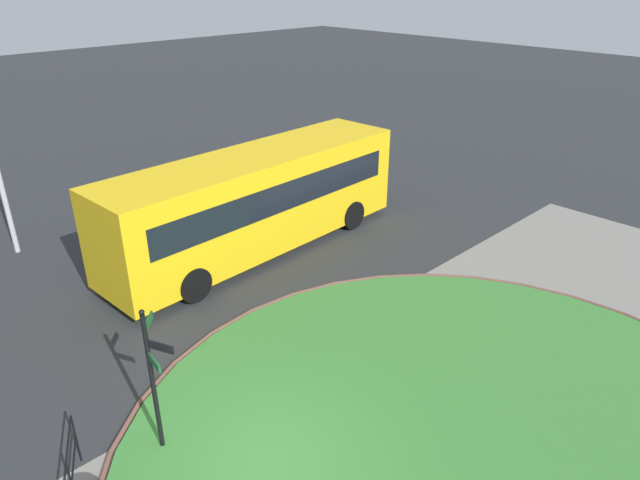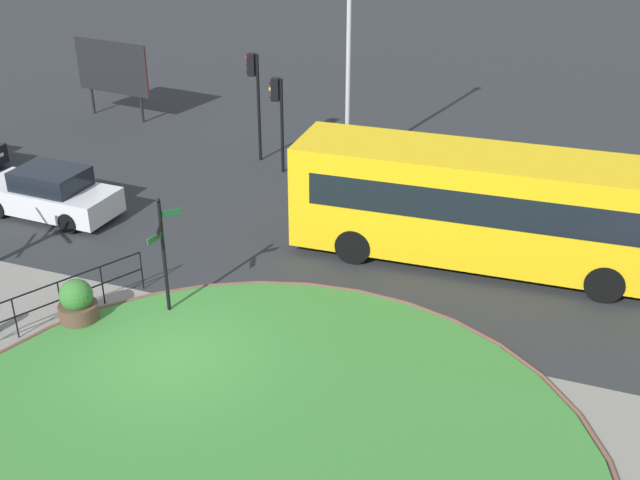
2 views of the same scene
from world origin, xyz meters
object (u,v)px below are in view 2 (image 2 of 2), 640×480
car_near_lane (50,194)px  traffic_light_near (254,83)px  signpost_directional (164,250)px  traffic_light_far (277,104)px  bus_yellow (484,206)px  planter_near_signpost (77,304)px  lamppost_tall (349,41)px  billboard_left (112,68)px

car_near_lane → traffic_light_near: 8.01m
signpost_directional → traffic_light_far: 9.71m
bus_yellow → planter_near_signpost: size_ratio=8.99×
car_near_lane → lamppost_tall: 10.79m
signpost_directional → billboard_left: size_ratio=0.87×
traffic_light_near → traffic_light_far: traffic_light_near is taller
lamppost_tall → planter_near_signpost: bearing=-103.2°
billboard_left → planter_near_signpost: size_ratio=3.09×
signpost_directional → billboard_left: 16.19m
car_near_lane → planter_near_signpost: (4.56, -4.88, -0.18)m
billboard_left → planter_near_signpost: 16.16m
traffic_light_near → lamppost_tall: lamppost_tall is taller
signpost_directional → billboard_left: bearing=128.1°
bus_yellow → car_near_lane: (-13.03, -1.70, -0.99)m
bus_yellow → lamppost_tall: size_ratio=1.22×
planter_near_signpost → billboard_left: bearing=120.5°
traffic_light_near → lamppost_tall: (3.39, 0.28, 1.70)m
signpost_directional → car_near_lane: size_ratio=0.70×
signpost_directional → traffic_light_near: bearing=103.3°
billboard_left → planter_near_signpost: (8.16, -13.85, -1.58)m
signpost_directional → planter_near_signpost: (-1.84, -1.12, -1.25)m
bus_yellow → traffic_light_near: size_ratio=2.68×
bus_yellow → traffic_light_far: traffic_light_far is taller
lamppost_tall → bus_yellow: bearing=-42.5°
traffic_light_near → signpost_directional: bearing=99.0°
bus_yellow → traffic_light_near: traffic_light_near is taller
signpost_directional → lamppost_tall: 11.07m
planter_near_signpost → traffic_light_near: bearing=93.1°
car_near_lane → lamppost_tall: lamppost_tall is taller
signpost_directional → lamppost_tall: size_ratio=0.36×
car_near_lane → traffic_light_near: bearing=-118.6°
car_near_lane → billboard_left: (-3.60, 8.98, 1.39)m
car_near_lane → planter_near_signpost: car_near_lane is taller
lamppost_tall → car_near_lane: bearing=-136.7°
lamppost_tall → signpost_directional: bearing=-95.0°
signpost_directional → bus_yellow: size_ratio=0.30×
planter_near_signpost → lamppost_tall: bearing=76.8°
signpost_directional → car_near_lane: (-6.40, 3.75, -1.06)m
signpost_directional → traffic_light_far: traffic_light_far is taller
signpost_directional → planter_near_signpost: bearing=-148.6°
signpost_directional → planter_near_signpost: 2.49m
signpost_directional → traffic_light_far: bearing=97.3°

